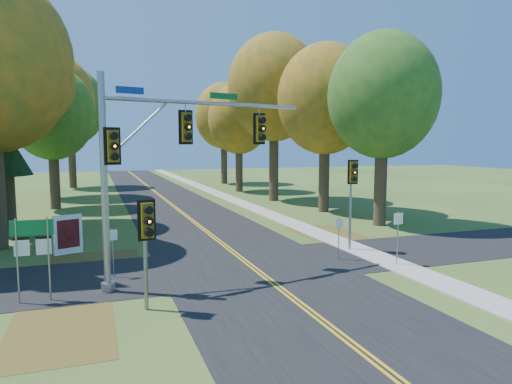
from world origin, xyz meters
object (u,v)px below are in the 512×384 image
object	(u,v)px
east_signal_pole	(352,182)
route_sign_cluster	(32,243)
traffic_mast	(162,152)
info_kiosk	(68,235)

from	to	relation	value
east_signal_pole	route_sign_cluster	world-z (taller)	east_signal_pole
traffic_mast	east_signal_pole	size ratio (longest dim) A/B	1.85
traffic_mast	info_kiosk	distance (m)	8.50
info_kiosk	east_signal_pole	bearing A→B (deg)	-41.10
route_sign_cluster	info_kiosk	size ratio (longest dim) A/B	1.52
east_signal_pole	route_sign_cluster	size ratio (longest dim) A/B	1.58
traffic_mast	route_sign_cluster	distance (m)	5.50
route_sign_cluster	info_kiosk	xyz separation A→B (m)	(0.72, 7.10, -1.10)
route_sign_cluster	info_kiosk	distance (m)	7.22
east_signal_pole	traffic_mast	bearing A→B (deg)	-156.10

